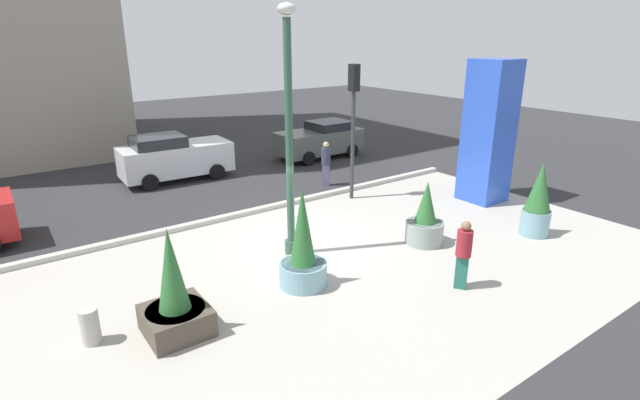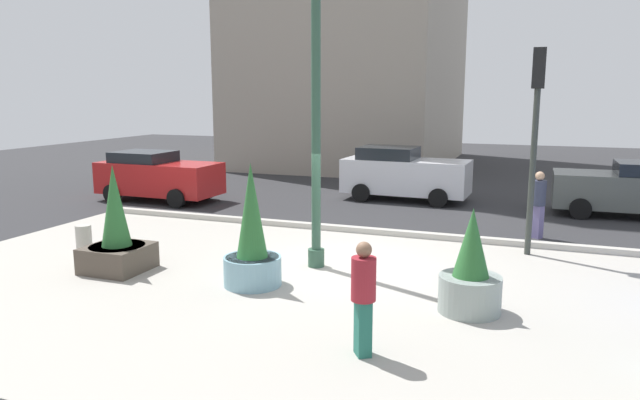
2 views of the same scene
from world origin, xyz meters
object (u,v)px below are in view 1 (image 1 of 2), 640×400
Objects in this scene: lamp_post at (289,142)px; pedestrian_crossing at (326,161)px; pedestrian_by_curb at (463,252)px; car_curb_west at (320,140)px; potted_plant_by_pillar at (538,202)px; art_pillar_blue at (489,132)px; car_curb_east at (174,157)px; potted_plant_mid_plaza at (425,221)px; traffic_light_far_side at (353,111)px; potted_plant_near_left at (303,252)px; concrete_bollard at (90,326)px; potted_plant_curbside at (174,299)px.

lamp_post is 3.64× the size of pedestrian_crossing.
car_curb_west is at bearing 68.67° from pedestrian_by_curb.
pedestrian_crossing is (-2.11, 7.64, -0.06)m from potted_plant_by_pillar.
art_pillar_blue is 12.21m from car_curb_east.
potted_plant_mid_plaza is 0.39× the size of traffic_light_far_side.
potted_plant_by_pillar is 13.67m from car_curb_east.
potted_plant_near_left is 10.48m from car_curb_east.
potted_plant_mid_plaza is at bearing -99.43° from pedestrian_crossing.
traffic_light_far_side reaches higher than car_curb_west.
potted_plant_mid_plaza is 0.44× the size of car_curb_west.
lamp_post is at bearing 154.78° from potted_plant_mid_plaza.
concrete_bollard is at bearing 173.78° from potted_plant_near_left.
art_pillar_blue is 2.90× the size of pedestrian_by_curb.
potted_plant_curbside is (-3.87, -1.78, -2.35)m from lamp_post.
car_curb_east is at bearing 70.09° from potted_plant_curbside.
concrete_bollard is 0.42× the size of pedestrian_crossing.
potted_plant_curbside is 10.57m from potted_plant_by_pillar.
pedestrian_by_curb reaches higher than concrete_bollard.
art_pillar_blue is 2.16× the size of potted_plant_curbside.
pedestrian_by_curb is (7.58, -2.80, 0.57)m from concrete_bollard.
potted_plant_near_left is 3.74m from pedestrian_by_curb.
traffic_light_far_side reaches higher than car_curb_east.
car_curb_west is at bearing 50.03° from lamp_post.
pedestrian_by_curb is at bearing -105.02° from pedestrian_crossing.
pedestrian_by_curb is at bearing -111.33° from car_curb_west.
car_curb_east is (-8.11, 8.99, -1.53)m from art_pillar_blue.
art_pillar_blue is 7.12m from pedestrian_by_curb.
concrete_bollard is at bearing 176.76° from potted_plant_mid_plaza.
car_curb_west is at bearing 43.02° from potted_plant_curbside.
concrete_bollard is at bearing 170.48° from potted_plant_by_pillar.
car_curb_west is (7.06, 8.42, -2.26)m from lamp_post.
potted_plant_curbside is at bearing -178.89° from potted_plant_mid_plaza.
potted_plant_near_left is at bearing -113.65° from lamp_post.
concrete_bollard is (-13.43, -0.96, -2.09)m from art_pillar_blue.
art_pillar_blue is at bearing -83.22° from car_curb_west.
art_pillar_blue is 6.59× the size of concrete_bollard.
art_pillar_blue reaches higher than potted_plant_near_left.
potted_plant_curbside reaches higher than potted_plant_mid_plaza.
concrete_bollard is at bearing -118.11° from car_curb_east.
concrete_bollard is 0.17× the size of car_curb_east.
concrete_bollard is 11.36m from pedestrian_crossing.
potted_plant_curbside is 0.93× the size of potted_plant_near_left.
potted_plant_by_pillar is (3.13, -1.51, 0.37)m from potted_plant_mid_plaza.
pedestrian_crossing is at bearing 127.48° from art_pillar_blue.
pedestrian_crossing reaches higher than pedestrian_by_curb.
car_curb_east is at bearing 125.42° from traffic_light_far_side.
pedestrian_by_curb is at bearing -107.52° from traffic_light_far_side.
traffic_light_far_side is 7.30m from pedestrian_by_curb.
lamp_post is at bearing 66.35° from potted_plant_near_left.
lamp_post is at bearing -134.99° from pedestrian_crossing.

